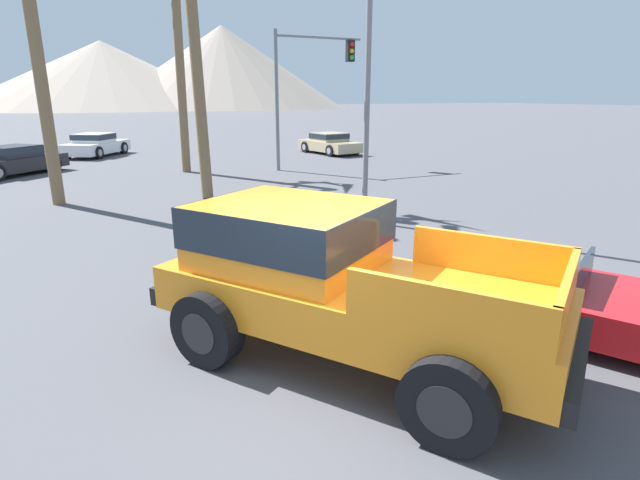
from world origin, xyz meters
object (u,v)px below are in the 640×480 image
red_convertible_car (620,311)px  parked_car_tan (330,143)px  parked_car_dark (11,160)px  traffic_light_main (310,74)px  street_lamp_post (369,12)px  orange_pickup_truck (329,272)px  parked_car_white (95,145)px  palm_tree_leaning (175,15)px

red_convertible_car → parked_car_tan: 22.81m
parked_car_dark → traffic_light_main: (12.00, -3.46, 3.48)m
red_convertible_car → street_lamp_post: street_lamp_post is taller
parked_car_dark → street_lamp_post: 16.64m
orange_pickup_truck → red_convertible_car: (3.65, -1.42, -0.66)m
traffic_light_main → orange_pickup_truck: bearing=-113.7°
red_convertible_car → parked_car_white: 26.79m
parked_car_dark → palm_tree_leaning: (6.66, -2.22, 5.65)m
red_convertible_car → traffic_light_main: (3.14, 16.91, 3.66)m
traffic_light_main → palm_tree_leaning: size_ratio=0.70×
red_convertible_car → parked_car_tan: bearing=44.9°
red_convertible_car → palm_tree_leaning: bearing=68.6°
parked_car_dark → traffic_light_main: 12.96m
red_convertible_car → parked_car_tan: (6.61, 21.83, 0.16)m
red_convertible_car → parked_car_dark: parked_car_dark is taller
street_lamp_post → parked_car_dark: bearing=124.8°
traffic_light_main → street_lamp_post: street_lamp_post is taller
street_lamp_post → palm_tree_leaning: bearing=102.8°
orange_pickup_truck → street_lamp_post: bearing=22.0°
orange_pickup_truck → palm_tree_leaning: palm_tree_leaning is taller
parked_car_tan → parked_car_white: bearing=-28.6°
red_convertible_car → street_lamp_post: bearing=59.4°
red_convertible_car → street_lamp_post: size_ratio=0.56×
parked_car_white → traffic_light_main: bearing=-13.9°
parked_car_white → traffic_light_main: traffic_light_main is taller
street_lamp_post → palm_tree_leaning: size_ratio=1.02×
parked_car_tan → street_lamp_post: size_ratio=0.49×
traffic_light_main → parked_car_dark: bearing=163.9°
traffic_light_main → palm_tree_leaning: bearing=167.0°
orange_pickup_truck → street_lamp_post: (3.94, 5.79, 4.00)m
parked_car_white → red_convertible_car: bearing=-44.8°
parked_car_white → palm_tree_leaning: palm_tree_leaning is taller
parked_car_dark → street_lamp_post: (9.15, -13.16, 4.47)m
orange_pickup_truck → traffic_light_main: 17.17m
palm_tree_leaning → orange_pickup_truck: bearing=-95.0°
orange_pickup_truck → parked_car_tan: (10.26, 20.41, -0.50)m
orange_pickup_truck → parked_car_tan: orange_pickup_truck is taller
orange_pickup_truck → red_convertible_car: bearing=-55.0°
parked_car_dark → street_lamp_post: size_ratio=0.51×
red_convertible_car → palm_tree_leaning: (-2.20, 18.14, 5.84)m
orange_pickup_truck → traffic_light_main: (6.78, 15.49, 3.00)m
parked_car_white → parked_car_dark: bearing=-86.7°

